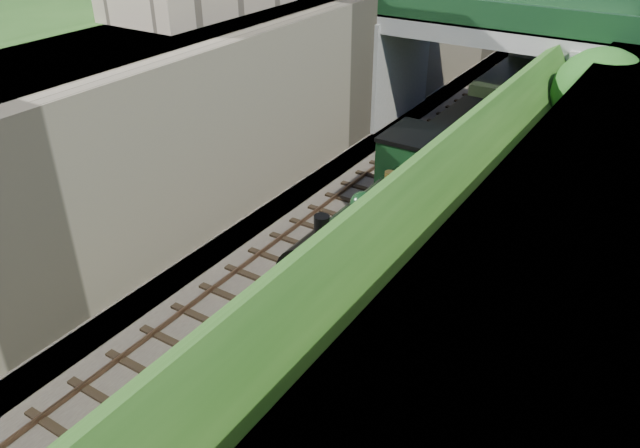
# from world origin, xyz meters

# --- Properties ---
(trackbed) EXTENTS (10.00, 90.00, 0.20)m
(trackbed) POSITION_xyz_m (0.00, 20.00, 0.10)
(trackbed) COLOR #473F38
(trackbed) RESTS_ON ground
(retaining_wall) EXTENTS (1.00, 90.00, 7.00)m
(retaining_wall) POSITION_xyz_m (-5.50, 20.00, 3.50)
(retaining_wall) COLOR #756B56
(retaining_wall) RESTS_ON ground
(street_plateau_left) EXTENTS (6.00, 90.00, 7.00)m
(street_plateau_left) POSITION_xyz_m (-9.00, 20.00, 3.50)
(street_plateau_left) COLOR #262628
(street_plateau_left) RESTS_ON ground
(embankment_slope) EXTENTS (4.67, 90.70, 6.36)m
(embankment_slope) POSITION_xyz_m (4.97, 21.05, 2.72)
(embankment_slope) COLOR #1E4714
(embankment_slope) RESTS_ON ground
(track_left) EXTENTS (2.50, 90.00, 0.20)m
(track_left) POSITION_xyz_m (-2.00, 20.00, 0.25)
(track_left) COLOR black
(track_left) RESTS_ON trackbed
(track_right) EXTENTS (2.50, 90.00, 0.20)m
(track_right) POSITION_xyz_m (1.20, 20.00, 0.25)
(track_right) COLOR black
(track_right) RESTS_ON trackbed
(road_bridge) EXTENTS (16.00, 6.40, 7.25)m
(road_bridge) POSITION_xyz_m (0.94, 24.00, 4.08)
(road_bridge) COLOR gray
(road_bridge) RESTS_ON ground
(tree) EXTENTS (3.60, 3.80, 6.60)m
(tree) POSITION_xyz_m (5.91, 18.60, 4.65)
(tree) COLOR black
(tree) RESTS_ON ground
(locomotive) EXTENTS (3.10, 10.22, 3.83)m
(locomotive) POSITION_xyz_m (1.20, 10.27, 1.89)
(locomotive) COLOR black
(locomotive) RESTS_ON trackbed
(tender) EXTENTS (2.70, 6.00, 3.05)m
(tender) POSITION_xyz_m (1.20, 17.63, 1.62)
(tender) COLOR black
(tender) RESTS_ON trackbed
(coach_front) EXTENTS (2.90, 18.00, 3.70)m
(coach_front) POSITION_xyz_m (1.20, 30.23, 2.05)
(coach_front) COLOR black
(coach_front) RESTS_ON trackbed
(coach_middle) EXTENTS (2.90, 18.00, 3.70)m
(coach_middle) POSITION_xyz_m (1.20, 49.03, 2.05)
(coach_middle) COLOR black
(coach_middle) RESTS_ON trackbed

